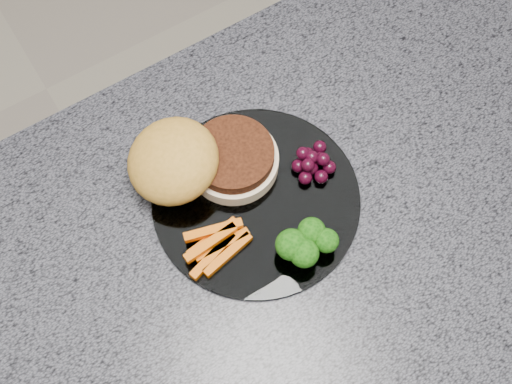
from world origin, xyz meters
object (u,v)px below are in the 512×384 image
(island_cabinet, at_px, (219,359))
(burger, at_px, (195,162))
(grape_bunch, at_px, (313,163))
(plate, at_px, (256,200))

(island_cabinet, height_order, burger, burger)
(burger, distance_m, grape_bunch, 0.15)
(island_cabinet, xyz_separation_m, burger, (0.07, 0.12, 0.50))
(island_cabinet, relative_size, burger, 6.13)
(grape_bunch, bearing_deg, island_cabinet, -165.28)
(plate, bearing_deg, grape_bunch, -0.41)
(burger, height_order, grape_bunch, burger)
(plate, distance_m, burger, 0.09)
(island_cabinet, xyz_separation_m, grape_bunch, (0.20, 0.05, 0.49))
(plate, height_order, grape_bunch, grape_bunch)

